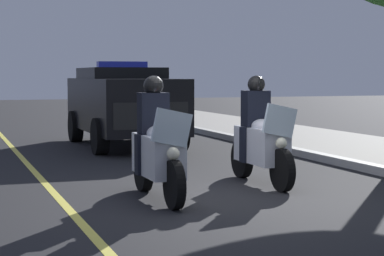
{
  "coord_description": "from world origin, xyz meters",
  "views": [
    {
      "loc": [
        8.78,
        -3.6,
        1.73
      ],
      "look_at": [
        -1.31,
        0.0,
        0.9
      ],
      "focal_mm": 64.39,
      "sensor_mm": 36.0,
      "label": 1
    }
  ],
  "objects": [
    {
      "name": "cyclist_background",
      "position": [
        -11.3,
        2.53,
        0.84
      ],
      "size": [
        1.76,
        0.32,
        1.69
      ],
      "color": "black",
      "rests_on": "ground"
    },
    {
      "name": "police_motorcycle_lead_right",
      "position": [
        -1.04,
        1.05,
        0.7
      ],
      "size": [
        2.14,
        0.56,
        1.72
      ],
      "color": "black",
      "rests_on": "ground"
    },
    {
      "name": "police_motorcycle_lead_left",
      "position": [
        -0.3,
        -0.87,
        0.7
      ],
      "size": [
        2.14,
        0.56,
        1.72
      ],
      "color": "black",
      "rests_on": "ground"
    },
    {
      "name": "ground_plane",
      "position": [
        0.0,
        0.0,
        0.0
      ],
      "size": [
        80.0,
        80.0,
        0.0
      ],
      "primitive_type": "plane",
      "color": "black"
    },
    {
      "name": "police_suv",
      "position": [
        -7.41,
        0.41,
        1.07
      ],
      "size": [
        4.92,
        2.1,
        2.05
      ],
      "color": "black",
      "rests_on": "ground"
    },
    {
      "name": "lane_stripe_center",
      "position": [
        0.0,
        -2.16,
        0.0
      ],
      "size": [
        48.0,
        0.12,
        0.01
      ],
      "primitive_type": "cube",
      "color": "#E0D14C",
      "rests_on": "ground"
    }
  ]
}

